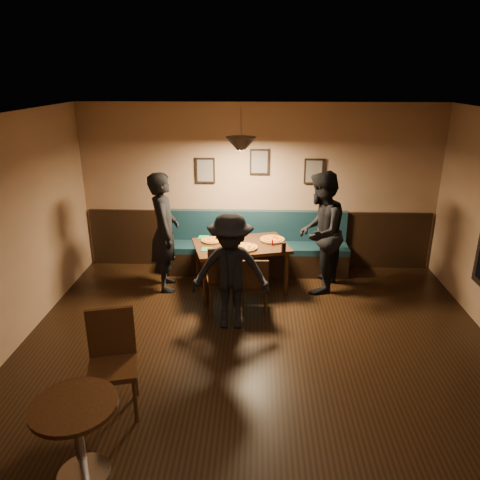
# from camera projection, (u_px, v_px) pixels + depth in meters

# --- Properties ---
(floor) EXTENTS (7.00, 7.00, 0.00)m
(floor) POSITION_uv_depth(u_px,v_px,m) (257.00, 391.00, 4.98)
(floor) COLOR black
(floor) RESTS_ON ground
(ceiling) EXTENTS (7.00, 7.00, 0.00)m
(ceiling) POSITION_uv_depth(u_px,v_px,m) (261.00, 126.00, 4.02)
(ceiling) COLOR silver
(ceiling) RESTS_ON ground
(wall_back) EXTENTS (6.00, 0.00, 6.00)m
(wall_back) POSITION_uv_depth(u_px,v_px,m) (259.00, 188.00, 7.79)
(wall_back) COLOR #8C704F
(wall_back) RESTS_ON ground
(wainscot) EXTENTS (5.88, 0.06, 1.00)m
(wainscot) POSITION_uv_depth(u_px,v_px,m) (258.00, 239.00, 8.07)
(wainscot) COLOR black
(wainscot) RESTS_ON ground
(booth_bench) EXTENTS (3.00, 0.60, 1.00)m
(booth_bench) POSITION_uv_depth(u_px,v_px,m) (258.00, 244.00, 7.81)
(booth_bench) COLOR #0F232D
(booth_bench) RESTS_ON ground
(picture_left) EXTENTS (0.32, 0.04, 0.42)m
(picture_left) POSITION_uv_depth(u_px,v_px,m) (205.00, 170.00, 7.69)
(picture_left) COLOR black
(picture_left) RESTS_ON wall_back
(picture_center) EXTENTS (0.32, 0.04, 0.42)m
(picture_center) POSITION_uv_depth(u_px,v_px,m) (259.00, 162.00, 7.60)
(picture_center) COLOR black
(picture_center) RESTS_ON wall_back
(picture_right) EXTENTS (0.32, 0.04, 0.42)m
(picture_right) POSITION_uv_depth(u_px,v_px,m) (314.00, 171.00, 7.62)
(picture_right) COLOR black
(picture_right) RESTS_ON wall_back
(pendant_lamp) EXTENTS (0.44, 0.44, 0.25)m
(pendant_lamp) POSITION_uv_depth(u_px,v_px,m) (241.00, 146.00, 6.58)
(pendant_lamp) COLOR black
(pendant_lamp) RESTS_ON ceiling
(dining_table) EXTENTS (1.59, 1.24, 0.75)m
(dining_table) POSITION_uv_depth(u_px,v_px,m) (241.00, 267.00, 7.22)
(dining_table) COLOR black
(dining_table) RESTS_ON floor
(chair_near_left) EXTENTS (0.54, 0.54, 1.02)m
(chair_near_left) POSITION_uv_depth(u_px,v_px,m) (222.00, 276.00, 6.56)
(chair_near_left) COLOR black
(chair_near_left) RESTS_ON floor
(chair_near_right) EXTENTS (0.39, 0.39, 0.84)m
(chair_near_right) POSITION_uv_depth(u_px,v_px,m) (254.00, 283.00, 6.54)
(chair_near_right) COLOR black
(chair_near_right) RESTS_ON floor
(diner_left) EXTENTS (0.57, 0.75, 1.86)m
(diner_left) POSITION_uv_depth(u_px,v_px,m) (164.00, 232.00, 7.08)
(diner_left) COLOR black
(diner_left) RESTS_ON floor
(diner_right) EXTENTS (0.99, 1.11, 1.88)m
(diner_right) POSITION_uv_depth(u_px,v_px,m) (320.00, 233.00, 7.02)
(diner_right) COLOR black
(diner_right) RESTS_ON floor
(diner_front) EXTENTS (1.04, 0.62, 1.59)m
(diner_front) POSITION_uv_depth(u_px,v_px,m) (231.00, 272.00, 6.01)
(diner_front) COLOR black
(diner_front) RESTS_ON floor
(pizza_a) EXTENTS (0.42, 0.42, 0.04)m
(pizza_a) POSITION_uv_depth(u_px,v_px,m) (211.00, 240.00, 7.20)
(pizza_a) COLOR orange
(pizza_a) RESTS_ON dining_table
(pizza_b) EXTENTS (0.41, 0.41, 0.04)m
(pizza_b) POSITION_uv_depth(u_px,v_px,m) (245.00, 247.00, 6.91)
(pizza_b) COLOR #C27524
(pizza_b) RESTS_ON dining_table
(pizza_c) EXTENTS (0.49, 0.49, 0.04)m
(pizza_c) POSITION_uv_depth(u_px,v_px,m) (272.00, 239.00, 7.23)
(pizza_c) COLOR orange
(pizza_c) RESTS_ON dining_table
(soda_glass) EXTENTS (0.09, 0.09, 0.15)m
(soda_glass) POSITION_uv_depth(u_px,v_px,m) (284.00, 247.00, 6.77)
(soda_glass) COLOR black
(soda_glass) RESTS_ON dining_table
(tabasco_bottle) EXTENTS (0.03, 0.03, 0.11)m
(tabasco_bottle) POSITION_uv_depth(u_px,v_px,m) (272.00, 242.00, 7.02)
(tabasco_bottle) COLOR #A60905
(tabasco_bottle) RESTS_ON dining_table
(napkin_a) EXTENTS (0.17, 0.17, 0.01)m
(napkin_a) POSITION_uv_depth(u_px,v_px,m) (204.00, 237.00, 7.38)
(napkin_a) COLOR #1D6E30
(napkin_a) RESTS_ON dining_table
(napkin_b) EXTENTS (0.18, 0.18, 0.01)m
(napkin_b) POSITION_uv_depth(u_px,v_px,m) (207.00, 249.00, 6.88)
(napkin_b) COLOR #1E712E
(napkin_b) RESTS_ON dining_table
(cutlery_set) EXTENTS (0.20, 0.08, 0.00)m
(cutlery_set) POSITION_uv_depth(u_px,v_px,m) (235.00, 252.00, 6.78)
(cutlery_set) COLOR silver
(cutlery_set) RESTS_ON dining_table
(cafe_table) EXTENTS (0.78, 0.78, 0.75)m
(cafe_table) POSITION_uv_depth(u_px,v_px,m) (79.00, 441.00, 3.82)
(cafe_table) COLOR black
(cafe_table) RESTS_ON floor
(cafe_chair_far) EXTENTS (0.56, 0.56, 1.06)m
(cafe_chair_far) POSITION_uv_depth(u_px,v_px,m) (112.00, 366.00, 4.52)
(cafe_chair_far) COLOR black
(cafe_chair_far) RESTS_ON floor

